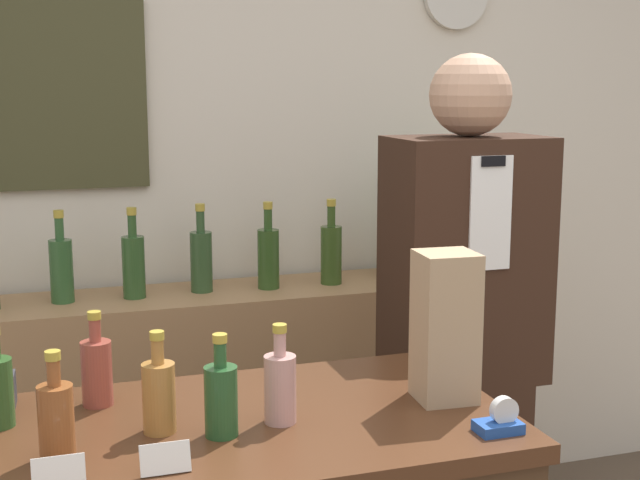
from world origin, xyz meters
TOP-DOWN VIEW (x-y plane):
  - back_wall at (-0.00, 2.00)m, footprint 5.20×0.09m
  - back_shelf at (0.12, 1.76)m, footprint 1.98×0.37m
  - shopkeeper at (0.52, 1.04)m, footprint 0.44×0.27m
  - potted_plant at (0.81, 1.73)m, footprint 0.30×0.30m
  - paper_bag at (0.20, 0.50)m, footprint 0.13×0.13m
  - tape_dispenser at (0.22, 0.30)m, footprint 0.09×0.06m
  - price_card_left at (-0.62, 0.32)m, footprint 0.09×0.02m
  - price_card_right at (-0.44, 0.32)m, footprint 0.09×0.02m
  - counter_bottle_1 at (-0.62, 0.44)m, footprint 0.07×0.07m
  - counter_bottle_2 at (-0.53, 0.71)m, footprint 0.07×0.07m
  - counter_bottle_3 at (-0.42, 0.51)m, footprint 0.07×0.07m
  - counter_bottle_4 at (-0.31, 0.46)m, footprint 0.07×0.07m
  - counter_bottle_5 at (-0.18, 0.49)m, footprint 0.07×0.07m
  - shelf_bottle_1 at (-0.56, 1.77)m, footprint 0.08×0.08m
  - shelf_bottle_2 at (-0.33, 1.76)m, footprint 0.08×0.08m
  - shelf_bottle_3 at (-0.10, 1.78)m, footprint 0.08×0.08m
  - shelf_bottle_4 at (0.13, 1.75)m, footprint 0.08×0.08m
  - shelf_bottle_5 at (0.36, 1.75)m, footprint 0.08×0.08m
  - shelf_bottle_6 at (0.59, 1.77)m, footprint 0.08×0.08m

SIDE VIEW (x-z plane):
  - back_shelf at x=0.12m, z-range 0.00..0.94m
  - shopkeeper at x=0.52m, z-range 0.00..1.73m
  - tape_dispenser at x=0.22m, z-range 0.96..1.03m
  - price_card_left at x=-0.62m, z-range 0.97..1.03m
  - price_card_right at x=-0.44m, z-range 0.97..1.03m
  - counter_bottle_1 at x=-0.62m, z-range 0.94..1.15m
  - counter_bottle_2 at x=-0.53m, z-range 0.94..1.15m
  - counter_bottle_3 at x=-0.42m, z-range 0.94..1.15m
  - counter_bottle_4 at x=-0.31m, z-range 0.94..1.15m
  - counter_bottle_5 at x=-0.18m, z-range 0.94..1.15m
  - shelf_bottle_1 at x=-0.56m, z-range 0.90..1.21m
  - shelf_bottle_2 at x=-0.33m, z-range 0.90..1.21m
  - shelf_bottle_3 at x=-0.10m, z-range 0.90..1.21m
  - shelf_bottle_4 at x=0.13m, z-range 0.90..1.21m
  - shelf_bottle_5 at x=0.36m, z-range 0.90..1.21m
  - shelf_bottle_6 at x=0.59m, z-range 0.90..1.21m
  - paper_bag at x=0.20m, z-range 0.97..1.30m
  - potted_plant at x=0.81m, z-range 0.96..1.36m
  - back_wall at x=0.00m, z-range 0.00..2.70m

